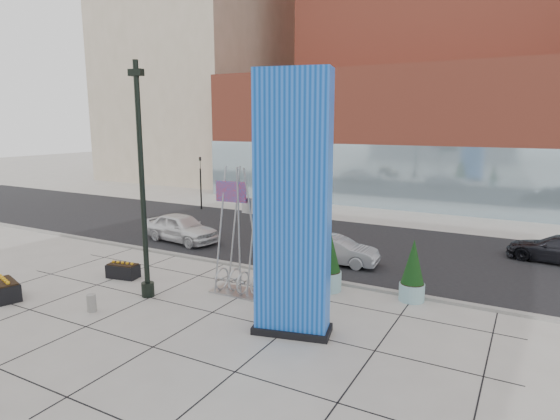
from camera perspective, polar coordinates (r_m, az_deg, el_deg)
The scene contains 20 objects.
ground at distance 18.66m, azimuth -8.87°, elevation -10.60°, with size 160.00×160.00×0.00m, color #9E9991.
street_asphalt at distance 26.88m, azimuth 4.20°, elevation -3.84°, with size 80.00×12.00×0.02m, color black.
curb_edge at distance 21.75m, azimuth -2.42°, elevation -7.20°, with size 80.00×0.30×0.12m, color gray.
tower_podium at distance 41.88m, azimuth 15.39°, elevation 8.61°, with size 34.00×10.00×11.00m, color #A1422E.
tower_glass_front at distance 37.45m, azimuth 13.45°, elevation 3.89°, with size 34.00×0.60×5.00m, color #8CA5B2.
building_beige_left at distance 61.08m, azimuth -9.40°, elevation 20.21°, with size 18.00×20.00×34.00m, color gray.
blue_pylon at distance 14.47m, azimuth 1.56°, elevation -0.15°, with size 2.68×1.66×8.31m.
lamp_post at distance 18.43m, azimuth -16.33°, elevation 0.64°, with size 0.58×0.49×8.93m.
public_art_sculpture at distance 18.65m, azimuth -5.02°, elevation -6.18°, with size 2.24×1.13×5.09m.
concrete_bollard at distance 18.46m, azimuth -21.99°, elevation -10.46°, with size 0.33×0.33×0.63m, color gray.
overhead_street_sign at distance 19.76m, azimuth 2.50°, elevation 1.38°, with size 1.95×0.27×4.13m.
round_planter_east at distance 18.57m, azimuth 15.88°, elevation -7.27°, with size 0.96×0.96×2.41m.
round_planter_mid at distance 19.02m, azimuth 5.87°, elevation -5.89°, with size 1.12×1.12×2.81m.
round_planter_west at distance 18.96m, azimuth 4.95°, elevation -5.99°, with size 1.11×1.11×2.77m.
box_planter_north at distance 21.78m, azimuth -18.59°, elevation -6.95°, with size 1.46×0.90×0.75m.
box_planter_south at distance 21.14m, azimuth -30.51°, elevation -8.30°, with size 1.73×1.23×0.86m.
car_white_west at distance 27.18m, azimuth -11.92°, elevation -2.16°, with size 1.90×4.72×1.61m, color white.
car_silver_mid at distance 22.65m, azimuth 6.85°, elevation -4.95°, with size 1.41×4.03×1.33m, color #A8A9AF.
car_dark_east at distance 26.39m, azimuth 30.89°, elevation -4.15°, with size 1.88×4.62×1.34m, color black.
traffic_signal at distance 36.88m, azimuth -9.66°, elevation 3.62°, with size 0.15×0.18×4.10m.
Camera 1 is at (10.71, -13.72, 6.73)m, focal length 30.00 mm.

